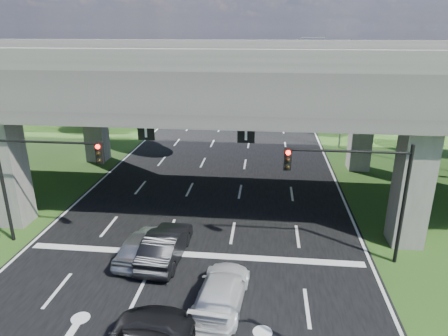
% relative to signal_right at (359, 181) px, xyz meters
% --- Properties ---
extents(ground, '(160.00, 160.00, 0.00)m').
position_rel_signal_right_xyz_m(ground, '(-7.82, -3.94, -4.19)').
color(ground, '#284817').
rests_on(ground, ground).
extents(road, '(18.00, 120.00, 0.03)m').
position_rel_signal_right_xyz_m(road, '(-7.82, 6.06, -4.17)').
color(road, black).
rests_on(road, ground).
extents(overpass, '(80.00, 15.00, 10.00)m').
position_rel_signal_right_xyz_m(overpass, '(-7.82, 8.06, 3.73)').
color(overpass, '#363331').
rests_on(overpass, ground).
extents(warehouse, '(20.00, 10.00, 4.00)m').
position_rel_signal_right_xyz_m(warehouse, '(-33.82, 31.06, -2.19)').
color(warehouse, '#9E9E99').
rests_on(warehouse, ground).
extents(signal_right, '(5.76, 0.54, 6.00)m').
position_rel_signal_right_xyz_m(signal_right, '(0.00, 0.00, 0.00)').
color(signal_right, black).
rests_on(signal_right, ground).
extents(signal_left, '(5.76, 0.54, 6.00)m').
position_rel_signal_right_xyz_m(signal_left, '(-15.65, 0.00, 0.00)').
color(signal_left, black).
rests_on(signal_left, ground).
extents(streetlight_far, '(3.38, 0.25, 10.00)m').
position_rel_signal_right_xyz_m(streetlight_far, '(2.27, 20.06, 1.66)').
color(streetlight_far, gray).
rests_on(streetlight_far, ground).
extents(streetlight_beyond, '(3.38, 0.25, 10.00)m').
position_rel_signal_right_xyz_m(streetlight_beyond, '(2.27, 36.06, 1.66)').
color(streetlight_beyond, gray).
rests_on(streetlight_beyond, ground).
extents(tree_left_near, '(4.50, 4.50, 7.80)m').
position_rel_signal_right_xyz_m(tree_left_near, '(-21.78, 22.06, 0.63)').
color(tree_left_near, black).
rests_on(tree_left_near, ground).
extents(tree_left_mid, '(3.91, 3.90, 6.76)m').
position_rel_signal_right_xyz_m(tree_left_mid, '(-24.78, 30.06, -0.01)').
color(tree_left_mid, black).
rests_on(tree_left_mid, ground).
extents(tree_left_far, '(4.80, 4.80, 8.32)m').
position_rel_signal_right_xyz_m(tree_left_far, '(-20.78, 38.06, 0.95)').
color(tree_left_far, black).
rests_on(tree_left_far, ground).
extents(tree_right_near, '(4.20, 4.20, 7.28)m').
position_rel_signal_right_xyz_m(tree_right_near, '(5.22, 24.06, 0.31)').
color(tree_right_near, black).
rests_on(tree_right_near, ground).
extents(tree_right_mid, '(3.91, 3.90, 6.76)m').
position_rel_signal_right_xyz_m(tree_right_mid, '(8.22, 32.06, -0.01)').
color(tree_right_mid, black).
rests_on(tree_right_mid, ground).
extents(tree_right_far, '(4.50, 4.50, 7.80)m').
position_rel_signal_right_xyz_m(tree_right_far, '(4.22, 40.06, 0.63)').
color(tree_right_far, black).
rests_on(tree_right_far, ground).
extents(car_silver, '(2.09, 4.29, 1.41)m').
position_rel_signal_right_xyz_m(car_silver, '(-10.29, -0.94, -3.45)').
color(car_silver, silver).
rests_on(car_silver, road).
extents(car_dark, '(1.88, 4.76, 1.54)m').
position_rel_signal_right_xyz_m(car_dark, '(-9.08, -0.94, -3.39)').
color(car_dark, black).
rests_on(car_dark, road).
extents(car_white, '(2.30, 4.76, 1.34)m').
position_rel_signal_right_xyz_m(car_white, '(-5.95, -4.13, -3.49)').
color(car_white, silver).
rests_on(car_white, road).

